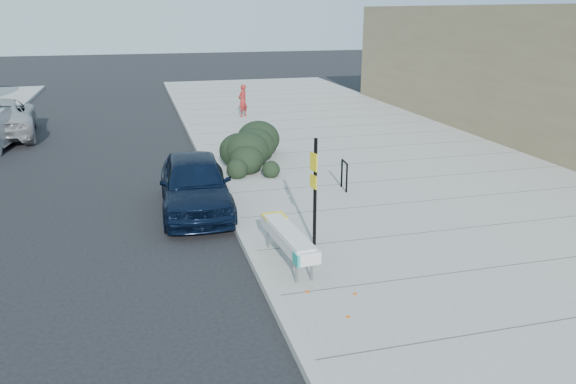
# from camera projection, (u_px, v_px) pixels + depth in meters

# --- Properties ---
(ground) EXTENTS (120.00, 120.00, 0.00)m
(ground) POSITION_uv_depth(u_px,v_px,m) (252.00, 258.00, 11.78)
(ground) COLOR black
(ground) RESTS_ON ground
(sidewalk_near) EXTENTS (11.20, 50.00, 0.15)m
(sidewalk_near) POSITION_uv_depth(u_px,v_px,m) (393.00, 172.00, 17.74)
(sidewalk_near) COLOR gray
(sidewalk_near) RESTS_ON ground
(curb_near) EXTENTS (0.22, 50.00, 0.17)m
(curb_near) POSITION_uv_depth(u_px,v_px,m) (217.00, 186.00, 16.34)
(curb_near) COLOR #9E9E99
(curb_near) RESTS_ON ground
(bench) EXTENTS (0.63, 2.33, 0.69)m
(bench) POSITION_uv_depth(u_px,v_px,m) (288.00, 237.00, 11.04)
(bench) COLOR gray
(bench) RESTS_ON sidewalk_near
(bike_rack) EXTENTS (0.10, 0.57, 0.83)m
(bike_rack) POSITION_uv_depth(u_px,v_px,m) (344.00, 172.00, 15.63)
(bike_rack) COLOR black
(bike_rack) RESTS_ON sidewalk_near
(sign_post) EXTENTS (0.11, 0.27, 2.34)m
(sign_post) POSITION_uv_depth(u_px,v_px,m) (314.00, 185.00, 11.65)
(sign_post) COLOR black
(sign_post) RESTS_ON sidewalk_near
(hedge) EXTENTS (2.40, 3.90, 1.37)m
(hedge) POSITION_uv_depth(u_px,v_px,m) (253.00, 143.00, 18.32)
(hedge) COLOR black
(hedge) RESTS_ON sidewalk_near
(sedan_navy) EXTENTS (1.92, 4.39, 1.47)m
(sedan_navy) POSITION_uv_depth(u_px,v_px,m) (195.00, 183.00, 14.34)
(sedan_navy) COLOR black
(sedan_navy) RESTS_ON ground
(pedestrian) EXTENTS (0.65, 0.63, 1.50)m
(pedestrian) POSITION_uv_depth(u_px,v_px,m) (243.00, 101.00, 26.38)
(pedestrian) COLOR maroon
(pedestrian) RESTS_ON sidewalk_near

